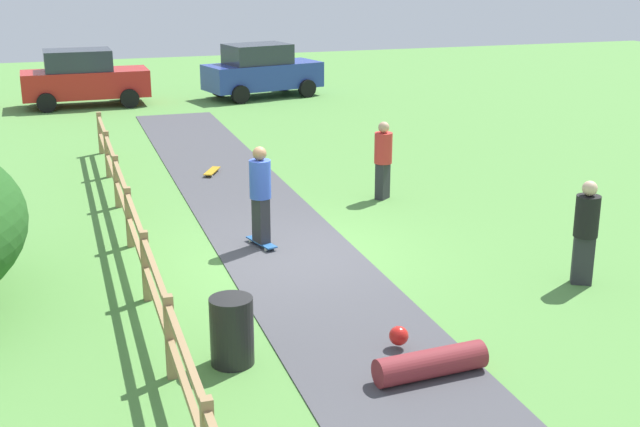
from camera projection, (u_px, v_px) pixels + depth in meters
name	position (u px, v px, depth m)	size (l,w,h in m)	color
ground_plane	(289.00, 255.00, 14.74)	(60.00, 60.00, 0.00)	#568E42
asphalt_path	(289.00, 254.00, 14.74)	(2.40, 28.00, 0.02)	#47474C
wooden_fence	(136.00, 233.00, 13.79)	(0.12, 18.12, 1.10)	#997A51
trash_bin	(232.00, 331.00, 10.71)	(0.56, 0.56, 0.90)	black
skater_riding	(260.00, 191.00, 14.82)	(0.47, 0.82, 1.82)	#265999
skater_fallen	(428.00, 361.00, 10.47)	(1.49, 1.22, 0.36)	maroon
skateboard_loose	(212.00, 171.00, 20.03)	(0.54, 0.80, 0.08)	#BF8C19
bystander_black	(586.00, 228.00, 13.19)	(0.52, 0.52, 1.69)	#2D2D33
bystander_red	(383.00, 157.00, 17.83)	(0.53, 0.53, 1.67)	#2D2D33
parked_car_red	(84.00, 78.00, 28.81)	(4.23, 2.06, 1.92)	red
parked_car_blue	(261.00, 71.00, 30.62)	(4.48, 2.71, 1.92)	#283D99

